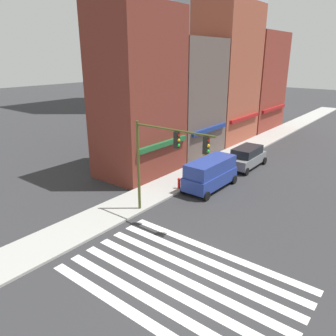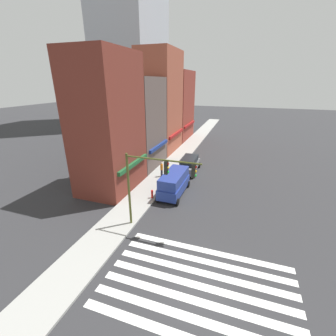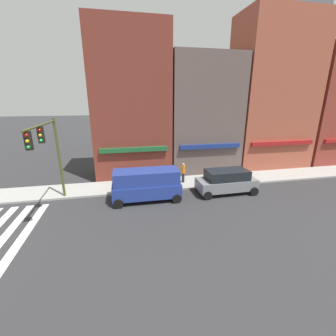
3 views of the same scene
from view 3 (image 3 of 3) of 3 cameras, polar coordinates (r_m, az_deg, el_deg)
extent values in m
cube|color=#9E9E99|center=(21.53, -34.71, -5.70)|extent=(120.00, 3.00, 0.15)
cube|color=silver|center=(14.27, -34.81, -17.12)|extent=(0.50, 10.80, 0.01)
cube|color=maroon|center=(22.37, -9.47, 15.66)|extent=(7.05, 5.00, 13.62)
cube|color=#1E592D|center=(20.19, -8.59, 4.64)|extent=(5.99, 0.30, 0.40)
cube|color=brown|center=(23.86, 8.63, 13.10)|extent=(7.02, 5.00, 11.39)
cube|color=navy|center=(21.77, 10.71, 5.44)|extent=(5.97, 0.30, 0.40)
cube|color=#9E4C38|center=(27.49, 24.94, 16.42)|extent=(8.15, 5.00, 15.35)
cube|color=maroon|center=(25.74, 27.07, 5.65)|extent=(6.93, 0.30, 0.40)
cylinder|color=#474C1E|center=(18.35, -25.83, 1.89)|extent=(0.18, 0.18, 6.04)
cylinder|color=#474C1E|center=(15.26, -29.57, 9.44)|extent=(0.12, 5.51, 0.12)
cube|color=black|center=(15.06, -29.58, 7.33)|extent=(0.32, 0.24, 0.95)
sphere|color=red|center=(14.90, -29.89, 8.35)|extent=(0.18, 0.18, 0.18)
sphere|color=#EAAD14|center=(14.94, -29.72, 7.22)|extent=(0.18, 0.18, 0.18)
sphere|color=green|center=(14.98, -29.55, 6.10)|extent=(0.18, 0.18, 0.18)
cube|color=black|center=(13.26, -31.96, 5.90)|extent=(0.32, 0.24, 0.95)
sphere|color=red|center=(13.09, -32.35, 7.05)|extent=(0.18, 0.18, 0.18)
sphere|color=#EAAD14|center=(13.14, -32.14, 5.76)|extent=(0.18, 0.18, 0.18)
sphere|color=green|center=(13.19, -31.93, 4.49)|extent=(0.18, 0.18, 0.18)
cube|color=navy|center=(16.91, -5.47, -5.43)|extent=(5.02, 2.05, 1.00)
cube|color=navy|center=(16.56, -5.57, -2.23)|extent=(4.77, 1.89, 1.00)
cylinder|color=black|center=(17.96, -12.48, -6.12)|extent=(0.68, 0.22, 0.68)
cylinder|color=black|center=(16.14, -12.50, -8.89)|extent=(0.68, 0.22, 0.68)
cylinder|color=black|center=(18.33, 0.75, -5.20)|extent=(0.68, 0.22, 0.68)
cylinder|color=black|center=(16.55, 2.26, -7.78)|extent=(0.68, 0.22, 0.68)
cube|color=slate|center=(18.68, 14.57, -3.94)|extent=(4.73, 1.98, 0.85)
cube|color=black|center=(18.41, 14.75, -1.62)|extent=(3.32, 1.80, 0.75)
cylinder|color=black|center=(18.91, 7.90, -4.65)|extent=(0.68, 0.22, 0.68)
cylinder|color=black|center=(17.28, 10.00, -6.92)|extent=(0.68, 0.22, 0.68)
cylinder|color=black|center=(20.50, 18.22, -3.63)|extent=(0.68, 0.22, 0.68)
cylinder|color=black|center=(19.00, 21.02, -5.58)|extent=(0.68, 0.22, 0.68)
cylinder|color=#23232D|center=(20.10, 3.84, -2.46)|extent=(0.26, 0.26, 0.85)
cylinder|color=orange|center=(19.85, 3.89, -0.36)|extent=(0.32, 0.32, 0.70)
sphere|color=tan|center=(19.72, 3.91, 0.92)|extent=(0.22, 0.22, 0.22)
cylinder|color=red|center=(18.55, -11.42, -4.83)|extent=(0.20, 0.20, 0.65)
sphere|color=red|center=(18.41, -11.50, -3.68)|extent=(0.24, 0.24, 0.24)
camera|label=1|loc=(19.47, -93.34, 6.62)|focal=35.00mm
camera|label=2|loc=(20.78, -77.92, 13.97)|focal=24.00mm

